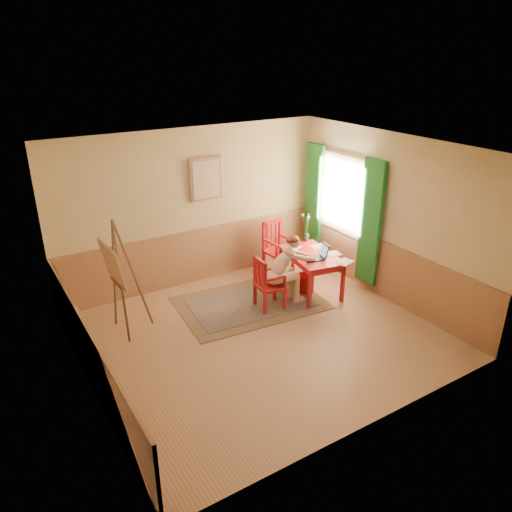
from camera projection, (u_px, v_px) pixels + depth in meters
room at (262, 250)px, 6.83m from camera, size 5.04×4.54×2.84m
wainscot at (235, 286)px, 7.81m from camera, size 5.00×4.50×1.00m
window at (341, 206)px, 8.88m from camera, size 0.12×2.01×2.20m
wall_portrait at (206, 179)px, 8.47m from camera, size 0.60×0.05×0.76m
rug at (251, 303)px, 8.30m from camera, size 2.54×1.81×0.02m
table at (311, 259)px, 8.46m from camera, size 0.90×1.30×0.72m
chair_left at (268, 283)px, 7.98m from camera, size 0.45×0.43×0.91m
chair_back at (277, 248)px, 9.25m from camera, size 0.48×0.50×1.01m
figure at (285, 267)px, 8.05m from camera, size 0.91×0.41×1.21m
laptop at (317, 256)px, 8.23m from camera, size 0.45×0.32×0.24m
papers at (322, 252)px, 8.49m from camera, size 0.78×1.25×0.00m
vase at (307, 229)px, 8.93m from camera, size 0.19×0.25×0.51m
wastebasket at (305, 283)px, 8.62m from camera, size 0.37×0.37×0.33m
easel at (116, 268)px, 7.04m from camera, size 0.61×0.81×1.82m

